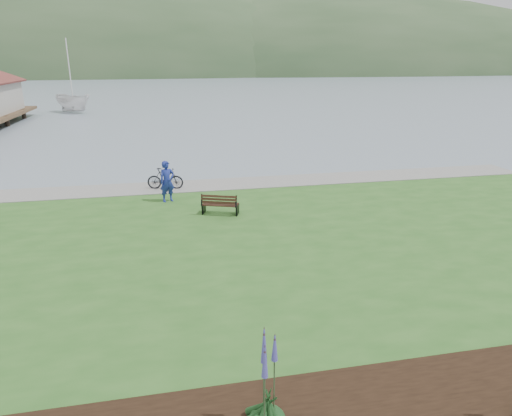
# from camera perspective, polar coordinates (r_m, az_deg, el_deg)

# --- Properties ---
(ground) EXTENTS (600.00, 600.00, 0.00)m
(ground) POSITION_cam_1_polar(r_m,az_deg,el_deg) (16.19, -4.33, -4.94)
(ground) COLOR gray
(ground) RESTS_ON ground
(lawn) EXTENTS (34.00, 20.00, 0.40)m
(lawn) POSITION_cam_1_polar(r_m,az_deg,el_deg) (14.30, -3.28, -7.31)
(lawn) COLOR #2C5F21
(lawn) RESTS_ON ground
(shoreline_path) EXTENTS (34.00, 2.20, 0.03)m
(shoreline_path) POSITION_cam_1_polar(r_m,az_deg,el_deg) (22.55, -6.67, 2.84)
(shoreline_path) COLOR gray
(shoreline_path) RESTS_ON lawn
(far_hillside) EXTENTS (580.00, 80.00, 38.00)m
(far_hillside) POSITION_cam_1_polar(r_m,az_deg,el_deg) (186.17, -5.17, 16.24)
(far_hillside) COLOR #314E2C
(far_hillside) RESTS_ON ground
(park_bench) EXTENTS (1.54, 1.04, 0.89)m
(park_bench) POSITION_cam_1_polar(r_m,az_deg,el_deg) (18.17, -4.54, 0.50)
(park_bench) COLOR black
(park_bench) RESTS_ON lawn
(person) EXTENTS (0.89, 0.75, 2.10)m
(person) POSITION_cam_1_polar(r_m,az_deg,el_deg) (20.02, -11.07, 3.71)
(person) COLOR navy
(person) RESTS_ON lawn
(bicycle_b) EXTENTS (0.83, 1.77, 1.03)m
(bicycle_b) POSITION_cam_1_polar(r_m,az_deg,el_deg) (22.09, -11.29, 3.62)
(bicycle_b) COLOR black
(bicycle_b) RESTS_ON lawn
(sailboat) EXTENTS (14.71, 14.72, 27.24)m
(sailboat) POSITION_cam_1_polar(r_m,az_deg,el_deg) (60.98, -21.72, 11.02)
(sailboat) COLOR silver
(sailboat) RESTS_ON ground
(echium_4) EXTENTS (0.62, 0.62, 2.20)m
(echium_4) POSITION_cam_1_polar(r_m,az_deg,el_deg) (8.01, 1.47, -21.20)
(echium_4) COLOR #133617
(echium_4) RESTS_ON garden_bed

